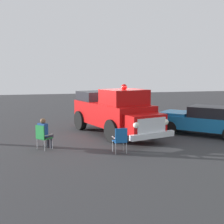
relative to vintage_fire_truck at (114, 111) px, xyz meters
name	(u,v)px	position (x,y,z in m)	size (l,w,h in m)	color
ground_plane	(115,134)	(0.00, 0.04, -1.20)	(60.00, 60.00, 0.00)	#333335
vintage_fire_truck	(114,111)	(0.00, 0.00, 0.00)	(6.31, 3.72, 2.59)	black
classic_hot_rod	(203,120)	(1.29, 4.31, -0.45)	(4.45, 4.33, 1.46)	black
lawn_chair_near_truck	(42,135)	(2.28, -3.67, -0.61)	(0.69, 0.69, 1.02)	#B7BABF
lawn_chair_by_car	(120,139)	(3.67, -0.76, -0.61)	(0.50, 0.52, 1.02)	#B7BABF
spectator_seated	(45,132)	(2.19, -3.57, -0.50)	(0.63, 0.65, 1.29)	#383842
spectator_standing	(136,106)	(-3.87, 2.52, -0.23)	(0.40, 0.63, 1.68)	#2D334C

